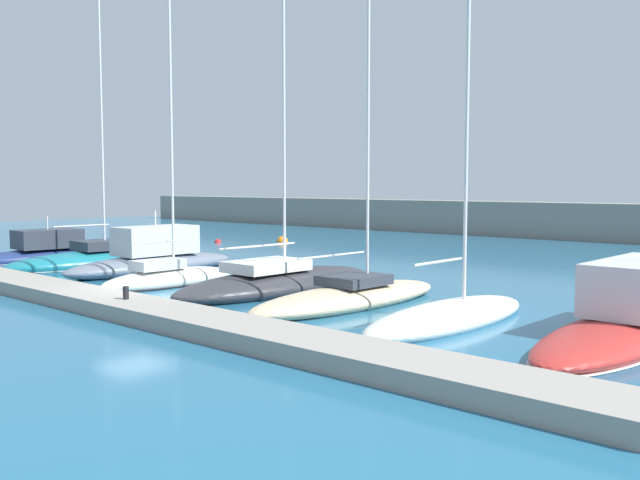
{
  "coord_description": "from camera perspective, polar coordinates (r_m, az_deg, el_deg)",
  "views": [
    {
      "loc": [
        22.3,
        -14.21,
        4.34
      ],
      "look_at": [
        4.31,
        5.65,
        2.19
      ],
      "focal_mm": 38.53,
      "sensor_mm": 36.0,
      "label": 1
    }
  ],
  "objects": [
    {
      "name": "sailboat_ivory_fourth",
      "position": [
        30.52,
        -12.39,
        -3.04
      ],
      "size": [
        1.97,
        6.73,
        14.05
      ],
      "rotation": [
        0.0,
        0.0,
        1.55
      ],
      "color": "silver",
      "rests_on": "ground_plane"
    },
    {
      "name": "dock_pier",
      "position": [
        25.91,
        -18.3,
        -4.72
      ],
      "size": [
        38.13,
        2.09,
        0.51
      ],
      "primitive_type": "cube",
      "color": "gray",
      "rests_on": "ground_plane"
    },
    {
      "name": "ground_plane",
      "position": [
        26.8,
        -15.17,
        -4.9
      ],
      "size": [
        120.0,
        120.0,
        0.0
      ],
      "primitive_type": "plane",
      "color": "#236084"
    },
    {
      "name": "motorboat_red_eighth",
      "position": [
        21.64,
        24.41,
        -5.8
      ],
      "size": [
        3.03,
        10.61,
        3.25
      ],
      "rotation": [
        0.0,
        0.0,
        1.56
      ],
      "color": "#B72D28",
      "rests_on": "ground_plane"
    },
    {
      "name": "motorboat_slate_third",
      "position": [
        35.34,
        -13.56,
        -1.43
      ],
      "size": [
        2.82,
        9.73,
        3.29
      ],
      "rotation": [
        0.0,
        0.0,
        1.59
      ],
      "color": "slate",
      "rests_on": "ground_plane"
    },
    {
      "name": "sailboat_teal_second",
      "position": [
        39.1,
        -18.1,
        -1.58
      ],
      "size": [
        3.54,
        10.15,
        20.63
      ],
      "rotation": [
        0.0,
        0.0,
        1.54
      ],
      "color": "#19707F",
      "rests_on": "ground_plane"
    },
    {
      "name": "mooring_buoy_red",
      "position": [
        52.71,
        -8.48,
        -0.19
      ],
      "size": [
        0.5,
        0.5,
        0.5
      ],
      "primitive_type": "sphere",
      "color": "red",
      "rests_on": "ground_plane"
    },
    {
      "name": "dock_bollard",
      "position": [
        24.03,
        -15.82,
        -4.23
      ],
      "size": [
        0.2,
        0.2,
        0.44
      ],
      "primitive_type": "cylinder",
      "color": "black",
      "rests_on": "dock_pier"
    },
    {
      "name": "sailboat_sand_sixth",
      "position": [
        24.99,
        2.52,
        -4.61
      ],
      "size": [
        3.01,
        9.52,
        18.2
      ],
      "rotation": [
        0.0,
        0.0,
        1.54
      ],
      "color": "beige",
      "rests_on": "ground_plane"
    },
    {
      "name": "breakwater_seawall",
      "position": [
        58.77,
        19.82,
        1.51
      ],
      "size": [
        108.0,
        2.81,
        2.93
      ],
      "primitive_type": "cube",
      "color": "gray",
      "rests_on": "ground_plane"
    },
    {
      "name": "sailboat_charcoal_fifth",
      "position": [
        28.35,
        -3.44,
        -3.46
      ],
      "size": [
        3.7,
        10.53,
        23.17
      ],
      "rotation": [
        0.0,
        0.0,
        1.55
      ],
      "color": "#2D2D33",
      "rests_on": "ground_plane"
    },
    {
      "name": "sailboat_white_seventh",
      "position": [
        22.04,
        10.68,
        -6.2
      ],
      "size": [
        2.44,
        8.25,
        13.04
      ],
      "rotation": [
        0.0,
        0.0,
        1.56
      ],
      "color": "white",
      "rests_on": "ground_plane"
    },
    {
      "name": "mooring_buoy_orange",
      "position": [
        52.62,
        -3.14,
        -0.16
      ],
      "size": [
        0.88,
        0.88,
        0.88
      ],
      "primitive_type": "sphere",
      "color": "orange",
      "rests_on": "ground_plane"
    },
    {
      "name": "motorboat_navy_nearest",
      "position": [
        42.8,
        -21.73,
        -0.96
      ],
      "size": [
        3.08,
        8.72,
        2.92
      ],
      "rotation": [
        0.0,
        0.0,
        1.5
      ],
      "color": "navy",
      "rests_on": "ground_plane"
    }
  ]
}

